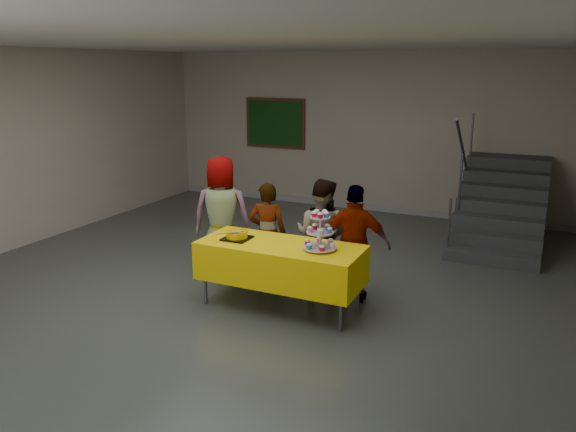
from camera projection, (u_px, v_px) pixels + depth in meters
name	position (u px, v px, depth m)	size (l,w,h in m)	color
room_shell	(222.00, 122.00, 6.14)	(10.00, 10.04, 3.02)	#4C514C
bake_table	(281.00, 262.00, 6.40)	(1.88, 0.78, 0.77)	#595960
cupcake_stand	(320.00, 234.00, 6.10)	(0.38, 0.38, 0.44)	silver
bear_cake	(237.00, 234.00, 6.52)	(0.32, 0.36, 0.12)	black
schoolchild_a	(222.00, 215.00, 7.48)	(0.78, 0.51, 1.59)	slate
schoolchild_b	(267.00, 234.00, 7.11)	(0.48, 0.32, 1.32)	slate
schoolchild_c	(321.00, 235.00, 6.92)	(0.69, 0.53, 1.41)	slate
schoolchild_d	(355.00, 244.00, 6.55)	(0.83, 0.34, 1.41)	slate
staircase	(502.00, 209.00, 9.05)	(1.30, 2.40, 2.04)	#424447
noticeboard	(275.00, 123.00, 11.34)	(1.30, 0.05, 1.00)	#472B16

